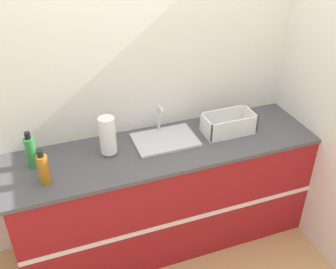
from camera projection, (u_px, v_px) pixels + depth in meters
ground_plane at (179, 263)px, 3.13m from camera, size 12.00×12.00×0.00m
wall_back at (150, 82)px, 2.95m from camera, size 4.67×0.06×2.60m
wall_right at (308, 77)px, 3.02m from camera, size 0.06×2.61×2.60m
counter_cabinet at (166, 195)px, 3.13m from camera, size 2.30×0.64×0.93m
sink at (165, 139)px, 2.93m from camera, size 0.46×0.33×0.24m
paper_towel_roll at (108, 136)px, 2.73m from camera, size 0.11×0.11×0.29m
dish_rack at (228, 125)px, 3.02m from camera, size 0.39×0.21×0.15m
bottle_green at (31, 151)px, 2.62m from camera, size 0.07×0.07×0.27m
bottle_amber at (43, 169)px, 2.48m from camera, size 0.07×0.07×0.25m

